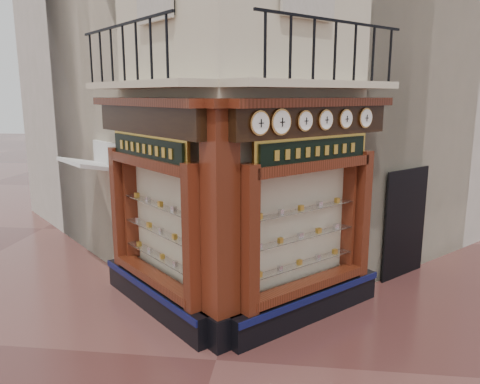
% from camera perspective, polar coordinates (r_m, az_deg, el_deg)
% --- Properties ---
extents(ground, '(80.00, 80.00, 0.00)m').
position_cam_1_polar(ground, '(7.71, -2.92, -19.78)').
color(ground, '#4E2824').
rests_on(ground, ground).
extents(main_building, '(11.31, 11.31, 12.00)m').
position_cam_1_polar(main_building, '(12.83, 1.79, 20.60)').
color(main_building, beige).
rests_on(main_building, ground).
extents(neighbour_left, '(11.31, 11.31, 11.00)m').
position_cam_1_polar(neighbour_left, '(15.60, -6.87, 17.10)').
color(neighbour_left, beige).
rests_on(neighbour_left, ground).
extents(neighbour_right, '(11.31, 11.31, 11.00)m').
position_cam_1_polar(neighbour_right, '(15.22, 12.42, 17.05)').
color(neighbour_right, beige).
rests_on(neighbour_right, ground).
extents(shopfront_left, '(2.86, 2.86, 3.98)m').
position_cam_1_polar(shopfront_left, '(8.68, -10.47, -2.12)').
color(shopfront_left, black).
rests_on(shopfront_left, ground).
extents(shopfront_right, '(2.86, 2.86, 3.98)m').
position_cam_1_polar(shopfront_right, '(8.29, 8.44, -2.69)').
color(shopfront_right, black).
rests_on(shopfront_right, ground).
extents(corner_pilaster, '(0.85, 0.85, 3.98)m').
position_cam_1_polar(corner_pilaster, '(7.36, -2.42, -4.68)').
color(corner_pilaster, black).
rests_on(corner_pilaster, ground).
extents(balcony, '(5.94, 2.97, 1.03)m').
position_cam_1_polar(balcony, '(8.04, -1.39, 13.10)').
color(balcony, beige).
rests_on(balcony, ground).
extents(clock_a, '(0.30, 0.30, 0.37)m').
position_cam_1_polar(clock_a, '(7.00, 2.41, 8.40)').
color(clock_a, '#BF853F').
rests_on(clock_a, ground).
extents(clock_b, '(0.32, 0.32, 0.41)m').
position_cam_1_polar(clock_b, '(7.28, 5.01, 8.50)').
color(clock_b, '#BF853F').
rests_on(clock_b, ground).
extents(clock_c, '(0.27, 0.27, 0.34)m').
position_cam_1_polar(clock_c, '(7.65, 7.91, 8.58)').
color(clock_c, '#BF853F').
rests_on(clock_c, ground).
extents(clock_d, '(0.28, 0.28, 0.34)m').
position_cam_1_polar(clock_d, '(8.01, 10.37, 8.64)').
color(clock_d, '#BF853F').
rests_on(clock_d, ground).
extents(clock_e, '(0.27, 0.27, 0.34)m').
position_cam_1_polar(clock_e, '(8.40, 12.75, 8.68)').
color(clock_e, '#BF853F').
rests_on(clock_e, ground).
extents(clock_f, '(0.29, 0.29, 0.36)m').
position_cam_1_polar(clock_f, '(8.83, 15.04, 8.71)').
color(clock_f, '#BF853F').
rests_on(clock_f, ground).
extents(awning, '(1.69, 1.69, 0.26)m').
position_cam_1_polar(awning, '(11.32, -17.16, -9.64)').
color(awning, silver).
rests_on(awning, ground).
extents(signboard_left, '(1.95, 1.95, 0.52)m').
position_cam_1_polar(signboard_left, '(8.45, -11.22, 5.22)').
color(signboard_left, gold).
rests_on(signboard_left, ground).
extents(signboard_right, '(1.94, 1.94, 0.52)m').
position_cam_1_polar(signboard_right, '(8.04, 9.08, 4.98)').
color(signboard_right, gold).
rests_on(signboard_right, ground).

